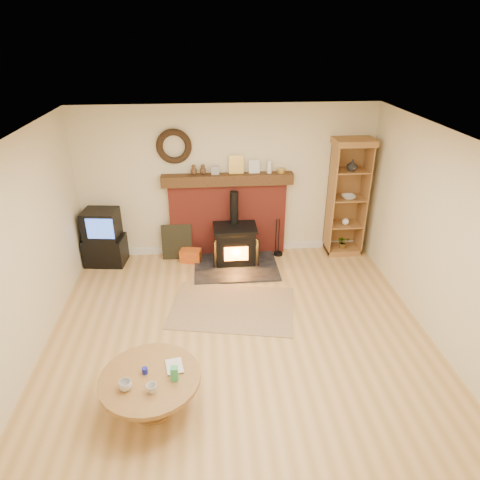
{
  "coord_description": "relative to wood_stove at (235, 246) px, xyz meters",
  "views": [
    {
      "loc": [
        -0.37,
        -4.17,
        3.65
      ],
      "look_at": [
        0.07,
        1.0,
        1.07
      ],
      "focal_mm": 32.0,
      "sensor_mm": 36.0,
      "label": 1
    }
  ],
  "objects": [
    {
      "name": "ground",
      "position": [
        -0.1,
        -2.27,
        -0.33
      ],
      "size": [
        5.5,
        5.5,
        0.0
      ],
      "primitive_type": "plane",
      "color": "tan",
      "rests_on": "ground"
    },
    {
      "name": "room_shell",
      "position": [
        -0.11,
        -2.17,
        1.39
      ],
      "size": [
        5.02,
        5.52,
        2.61
      ],
      "color": "beige",
      "rests_on": "ground"
    },
    {
      "name": "chimney_breast",
      "position": [
        -0.1,
        0.4,
        0.47
      ],
      "size": [
        2.2,
        0.22,
        1.78
      ],
      "color": "#9C3227",
      "rests_on": "ground"
    },
    {
      "name": "wood_stove",
      "position": [
        0.0,
        0.0,
        0.0
      ],
      "size": [
        1.4,
        1.0,
        1.24
      ],
      "color": "black",
      "rests_on": "ground"
    },
    {
      "name": "area_rug",
      "position": [
        -0.14,
        -1.32,
        -0.32
      ],
      "size": [
        1.95,
        1.52,
        0.01
      ],
      "primitive_type": "cube",
      "rotation": [
        0.0,
        0.0,
        -0.19
      ],
      "color": "brown",
      "rests_on": "ground"
    },
    {
      "name": "tv_unit",
      "position": [
        -2.21,
        0.2,
        0.14
      ],
      "size": [
        0.71,
        0.54,
        0.97
      ],
      "color": "black",
      "rests_on": "ground"
    },
    {
      "name": "curio_cabinet",
      "position": [
        1.95,
        0.29,
        0.7
      ],
      "size": [
        0.66,
        0.48,
        2.06
      ],
      "color": "olive",
      "rests_on": "ground"
    },
    {
      "name": "firelog_box",
      "position": [
        -0.77,
        0.13,
        -0.22
      ],
      "size": [
        0.39,
        0.29,
        0.22
      ],
      "primitive_type": "cube",
      "rotation": [
        0.0,
        0.0,
        -0.22
      ],
      "color": "orange",
      "rests_on": "ground"
    },
    {
      "name": "leaning_painting",
      "position": [
        -1.0,
        0.28,
        -0.02
      ],
      "size": [
        0.52,
        0.14,
        0.62
      ],
      "primitive_type": "cube",
      "rotation": [
        -0.17,
        0.0,
        0.0
      ],
      "color": "black",
      "rests_on": "ground"
    },
    {
      "name": "fire_tools",
      "position": [
        0.78,
        0.23,
        -0.22
      ],
      "size": [
        0.16,
        0.16,
        0.7
      ],
      "color": "black",
      "rests_on": "ground"
    },
    {
      "name": "coffee_table",
      "position": [
        -1.11,
        -3.08,
        0.03
      ],
      "size": [
        1.05,
        1.05,
        0.6
      ],
      "color": "brown",
      "rests_on": "ground"
    }
  ]
}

